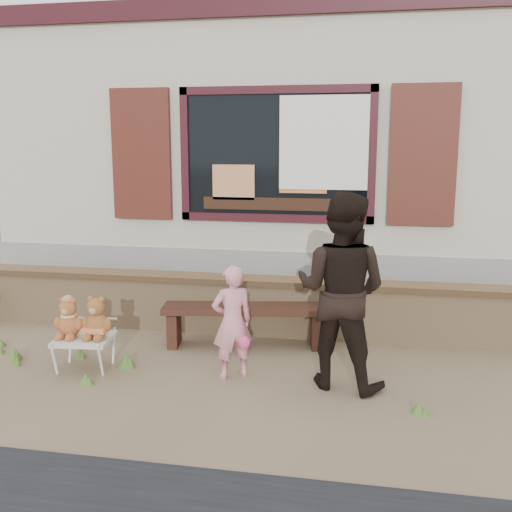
% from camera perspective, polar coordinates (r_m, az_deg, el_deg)
% --- Properties ---
extents(ground, '(80.00, 80.00, 0.00)m').
position_cam_1_polar(ground, '(6.17, -1.07, -10.20)').
color(ground, brown).
rests_on(ground, ground).
extents(shopfront, '(8.04, 5.13, 4.00)m').
position_cam_1_polar(shopfront, '(10.20, 4.19, 9.59)').
color(shopfront, '#AEA58D').
rests_on(shopfront, ground).
extents(brick_wall, '(7.10, 0.36, 0.67)m').
position_cam_1_polar(brick_wall, '(7.00, 0.62, -4.70)').
color(brick_wall, tan).
rests_on(brick_wall, ground).
extents(bench, '(1.83, 0.66, 0.46)m').
position_cam_1_polar(bench, '(6.57, -1.06, -5.80)').
color(bench, black).
rests_on(bench, ground).
extents(folding_chair, '(0.59, 0.53, 0.33)m').
position_cam_1_polar(folding_chair, '(6.18, -16.04, -7.70)').
color(folding_chair, beige).
rests_on(folding_chair, ground).
extents(teddy_bear_left, '(0.33, 0.29, 0.41)m').
position_cam_1_polar(teddy_bear_left, '(6.16, -17.39, -5.55)').
color(teddy_bear_left, brown).
rests_on(teddy_bear_left, folding_chair).
extents(teddy_bear_right, '(0.34, 0.31, 0.43)m').
position_cam_1_polar(teddy_bear_right, '(6.06, -14.91, -5.58)').
color(teddy_bear_right, brown).
rests_on(teddy_bear_right, folding_chair).
extents(child, '(0.48, 0.43, 1.09)m').
position_cam_1_polar(child, '(5.67, -2.27, -6.29)').
color(child, pink).
rests_on(child, ground).
extents(adult, '(1.02, 0.89, 1.79)m').
position_cam_1_polar(adult, '(5.45, 8.13, -3.31)').
color(adult, black).
rests_on(adult, ground).
extents(grass_tufts, '(5.70, 1.17, 0.15)m').
position_cam_1_polar(grass_tufts, '(6.02, -10.71, -10.34)').
color(grass_tufts, '#486528').
rests_on(grass_tufts, ground).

